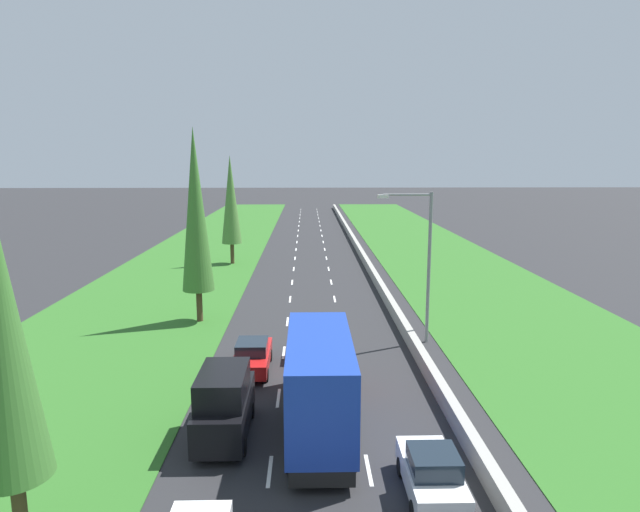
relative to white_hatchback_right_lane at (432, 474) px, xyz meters
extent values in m
plane|color=#28282B|center=(-3.60, 46.62, -0.84)|extent=(300.00, 300.00, 0.00)
cube|color=#2D6623|center=(-16.25, 46.62, -0.82)|extent=(14.00, 140.00, 0.04)
cube|color=#2D6623|center=(10.75, 46.62, -0.82)|extent=(14.00, 140.00, 0.04)
cube|color=#9E9B93|center=(2.10, 46.62, -0.41)|extent=(0.44, 120.00, 0.85)
cube|color=white|center=(-5.35, 1.62, -0.83)|extent=(0.14, 2.00, 0.01)
cube|color=white|center=(-5.35, 7.62, -0.83)|extent=(0.14, 2.00, 0.01)
cube|color=white|center=(-5.35, 13.62, -0.83)|extent=(0.14, 2.00, 0.01)
cube|color=white|center=(-5.35, 19.62, -0.83)|extent=(0.14, 2.00, 0.01)
cube|color=white|center=(-5.35, 25.62, -0.83)|extent=(0.14, 2.00, 0.01)
cube|color=white|center=(-5.35, 31.62, -0.83)|extent=(0.14, 2.00, 0.01)
cube|color=white|center=(-5.35, 37.62, -0.83)|extent=(0.14, 2.00, 0.01)
cube|color=white|center=(-5.35, 43.62, -0.83)|extent=(0.14, 2.00, 0.01)
cube|color=white|center=(-5.35, 49.62, -0.83)|extent=(0.14, 2.00, 0.01)
cube|color=white|center=(-5.35, 55.62, -0.83)|extent=(0.14, 2.00, 0.01)
cube|color=white|center=(-5.35, 61.62, -0.83)|extent=(0.14, 2.00, 0.01)
cube|color=white|center=(-5.35, 67.62, -0.83)|extent=(0.14, 2.00, 0.01)
cube|color=white|center=(-5.35, 73.62, -0.83)|extent=(0.14, 2.00, 0.01)
cube|color=white|center=(-5.35, 79.62, -0.83)|extent=(0.14, 2.00, 0.01)
cube|color=white|center=(-5.35, 85.62, -0.83)|extent=(0.14, 2.00, 0.01)
cube|color=white|center=(-5.35, 91.62, -0.83)|extent=(0.14, 2.00, 0.01)
cube|color=white|center=(-5.35, 97.62, -0.83)|extent=(0.14, 2.00, 0.01)
cube|color=white|center=(-5.35, 103.62, -0.83)|extent=(0.14, 2.00, 0.01)
cube|color=white|center=(-1.85, 1.62, -0.83)|extent=(0.14, 2.00, 0.01)
cube|color=white|center=(-1.85, 7.62, -0.83)|extent=(0.14, 2.00, 0.01)
cube|color=white|center=(-1.85, 13.62, -0.83)|extent=(0.14, 2.00, 0.01)
cube|color=white|center=(-1.85, 19.62, -0.83)|extent=(0.14, 2.00, 0.01)
cube|color=white|center=(-1.85, 25.62, -0.83)|extent=(0.14, 2.00, 0.01)
cube|color=white|center=(-1.85, 31.62, -0.83)|extent=(0.14, 2.00, 0.01)
cube|color=white|center=(-1.85, 37.62, -0.83)|extent=(0.14, 2.00, 0.01)
cube|color=white|center=(-1.85, 43.62, -0.83)|extent=(0.14, 2.00, 0.01)
cube|color=white|center=(-1.85, 49.62, -0.83)|extent=(0.14, 2.00, 0.01)
cube|color=white|center=(-1.85, 55.62, -0.83)|extent=(0.14, 2.00, 0.01)
cube|color=white|center=(-1.85, 61.62, -0.83)|extent=(0.14, 2.00, 0.01)
cube|color=white|center=(-1.85, 67.62, -0.83)|extent=(0.14, 2.00, 0.01)
cube|color=white|center=(-1.85, 73.62, -0.83)|extent=(0.14, 2.00, 0.01)
cube|color=white|center=(-1.85, 79.62, -0.83)|extent=(0.14, 2.00, 0.01)
cube|color=white|center=(-1.85, 85.62, -0.83)|extent=(0.14, 2.00, 0.01)
cube|color=white|center=(-1.85, 91.62, -0.83)|extent=(0.14, 2.00, 0.01)
cube|color=white|center=(-1.85, 97.62, -0.83)|extent=(0.14, 2.00, 0.01)
cube|color=white|center=(-1.85, 103.62, -0.83)|extent=(0.14, 2.00, 0.01)
cube|color=white|center=(0.00, 0.07, -0.14)|extent=(1.68, 3.90, 0.76)
cube|color=#19232D|center=(0.00, -0.23, 0.56)|extent=(1.52, 1.60, 0.64)
cylinder|color=black|center=(-0.76, 1.28, -0.52)|extent=(0.22, 0.64, 0.64)
cylinder|color=black|center=(0.76, 1.28, -0.52)|extent=(0.22, 0.64, 0.64)
cylinder|color=black|center=(-0.76, -1.14, -0.52)|extent=(0.22, 0.64, 0.64)
cylinder|color=black|center=(0.76, -1.14, -0.52)|extent=(0.22, 0.64, 0.64)
cube|color=black|center=(-7.27, 4.23, 0.18)|extent=(1.90, 4.90, 1.40)
cube|color=black|center=(-7.27, 3.93, 1.43)|extent=(1.80, 3.10, 1.10)
cylinder|color=black|center=(-8.14, 5.75, -0.52)|extent=(0.22, 0.64, 0.64)
cylinder|color=black|center=(-6.40, 5.75, -0.52)|extent=(0.22, 0.64, 0.64)
cylinder|color=black|center=(-8.14, 2.71, -0.52)|extent=(0.22, 0.64, 0.64)
cylinder|color=black|center=(-6.40, 2.71, -0.52)|extent=(0.22, 0.64, 0.64)
cube|color=black|center=(-3.54, 4.79, -0.24)|extent=(2.20, 9.40, 0.56)
cube|color=red|center=(-3.54, 8.39, 1.29)|extent=(2.40, 2.20, 2.50)
cube|color=#19389E|center=(-3.54, 3.69, 1.69)|extent=(2.44, 7.20, 3.30)
cylinder|color=black|center=(-4.66, 8.09, -0.52)|extent=(0.22, 0.64, 0.64)
cylinder|color=black|center=(-2.42, 8.09, -0.52)|extent=(0.22, 0.64, 0.64)
cylinder|color=black|center=(-4.66, 2.61, -0.52)|extent=(0.22, 0.64, 0.64)
cylinder|color=black|center=(-2.42, 2.61, -0.52)|extent=(0.22, 0.64, 0.64)
cylinder|color=black|center=(-4.66, 1.53, -0.52)|extent=(0.22, 0.64, 0.64)
cylinder|color=black|center=(-2.42, 1.53, -0.52)|extent=(0.22, 0.64, 0.64)
cube|color=silver|center=(-3.79, 12.96, -0.14)|extent=(1.68, 3.90, 0.76)
cube|color=#19232D|center=(-3.79, 12.66, 0.56)|extent=(1.52, 1.60, 0.64)
cylinder|color=black|center=(-4.55, 14.16, -0.52)|extent=(0.22, 0.64, 0.64)
cylinder|color=black|center=(-3.03, 14.16, -0.52)|extent=(0.22, 0.64, 0.64)
cylinder|color=black|center=(-4.55, 11.75, -0.52)|extent=(0.22, 0.64, 0.64)
cylinder|color=black|center=(-3.03, 11.75, -0.52)|extent=(0.22, 0.64, 0.64)
cube|color=red|center=(-6.86, 11.01, -0.16)|extent=(1.76, 4.50, 0.72)
cube|color=#19232D|center=(-6.86, 10.86, 0.50)|extent=(1.56, 1.90, 0.60)
cylinder|color=black|center=(-7.66, 12.40, -0.52)|extent=(0.22, 0.64, 0.64)
cylinder|color=black|center=(-6.06, 12.40, -0.52)|extent=(0.22, 0.64, 0.64)
cylinder|color=black|center=(-7.66, 9.61, -0.52)|extent=(0.22, 0.64, 0.64)
cylinder|color=black|center=(-6.06, 9.61, -0.52)|extent=(0.22, 0.64, 0.64)
cylinder|color=#4C3823|center=(-12.11, -1.97, 0.26)|extent=(0.39, 0.39, 2.20)
cone|color=#3D752D|center=(-12.11, -1.97, 5.45)|extent=(2.06, 2.06, 8.18)
cylinder|color=#4C3823|center=(-11.29, 19.85, 0.26)|extent=(0.40, 0.40, 2.20)
cone|color=#3D752D|center=(-11.29, 19.85, 6.74)|extent=(2.12, 2.12, 10.77)
cylinder|color=#4C3823|center=(-11.86, 40.63, 0.26)|extent=(0.40, 0.40, 2.20)
cone|color=#4C7F38|center=(-11.86, 40.63, 5.91)|extent=(2.08, 2.08, 9.09)
cylinder|color=gray|center=(3.18, 15.30, 3.66)|extent=(0.20, 0.20, 9.00)
cylinder|color=gray|center=(1.78, 15.30, 8.01)|extent=(2.80, 0.12, 0.12)
cube|color=silver|center=(0.38, 15.30, 7.91)|extent=(0.60, 0.28, 0.20)
camera|label=1|loc=(-3.99, -16.03, 10.02)|focal=30.65mm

